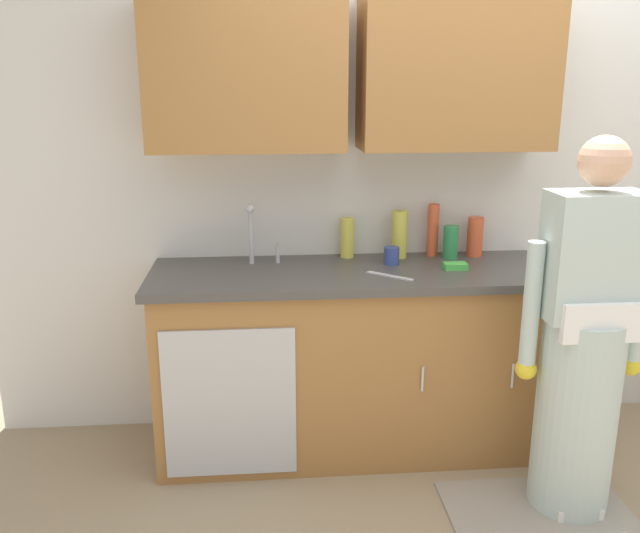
# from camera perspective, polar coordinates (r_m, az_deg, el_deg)

# --- Properties ---
(ground_plane) EXTENTS (9.00, 9.00, 0.00)m
(ground_plane) POSITION_cam_1_polar(r_m,az_deg,el_deg) (3.14, 15.18, -20.40)
(ground_plane) COLOR #998466
(kitchen_wall_with_uppers) EXTENTS (4.80, 0.44, 2.70)m
(kitchen_wall_with_uppers) POSITION_cam_1_polar(r_m,az_deg,el_deg) (3.48, 9.19, 9.76)
(kitchen_wall_with_uppers) COLOR silver
(kitchen_wall_with_uppers) RESTS_ON ground
(counter_cabinet) EXTENTS (1.90, 0.62, 0.90)m
(counter_cabinet) POSITION_cam_1_polar(r_m,az_deg,el_deg) (3.38, 2.73, -8.28)
(counter_cabinet) COLOR #9E6B38
(counter_cabinet) RESTS_ON ground
(countertop) EXTENTS (1.96, 0.66, 0.04)m
(countertop) POSITION_cam_1_polar(r_m,az_deg,el_deg) (3.22, 2.88, -0.59)
(countertop) COLOR #474442
(countertop) RESTS_ON counter_cabinet
(sink) EXTENTS (0.50, 0.36, 0.35)m
(sink) POSITION_cam_1_polar(r_m,az_deg,el_deg) (3.20, -5.20, -0.65)
(sink) COLOR #B7BABF
(sink) RESTS_ON counter_cabinet
(person_at_sink) EXTENTS (0.55, 0.34, 1.62)m
(person_at_sink) POSITION_cam_1_polar(r_m,az_deg,el_deg) (3.02, 21.54, -7.44)
(person_at_sink) COLOR white
(person_at_sink) RESTS_ON ground
(floor_mat) EXTENTS (0.80, 0.50, 0.01)m
(floor_mat) POSITION_cam_1_polar(r_m,az_deg,el_deg) (3.23, 18.21, -19.32)
(floor_mat) COLOR gray
(floor_mat) RESTS_ON ground
(bottle_water_tall) EXTENTS (0.07, 0.07, 0.20)m
(bottle_water_tall) POSITION_cam_1_polar(r_m,az_deg,el_deg) (3.42, 2.36, 2.48)
(bottle_water_tall) COLOR #D8D14C
(bottle_water_tall) RESTS_ON countertop
(bottle_soap) EXTENTS (0.08, 0.08, 0.20)m
(bottle_soap) POSITION_cam_1_polar(r_m,az_deg,el_deg) (3.54, 13.15, 2.52)
(bottle_soap) COLOR #E05933
(bottle_soap) RESTS_ON countertop
(bottle_dish_liquid) EXTENTS (0.08, 0.08, 0.24)m
(bottle_dish_liquid) POSITION_cam_1_polar(r_m,az_deg,el_deg) (3.43, 6.83, 2.77)
(bottle_dish_liquid) COLOR #D8D14C
(bottle_dish_liquid) RESTS_ON countertop
(bottle_water_short) EXTENTS (0.08, 0.08, 0.17)m
(bottle_water_short) POSITION_cam_1_polar(r_m,az_deg,el_deg) (3.46, 11.13, 2.05)
(bottle_water_short) COLOR #2D8C4C
(bottle_water_short) RESTS_ON countertop
(bottle_cleaner_spray) EXTENTS (0.06, 0.06, 0.27)m
(bottle_cleaner_spray) POSITION_cam_1_polar(r_m,az_deg,el_deg) (3.49, 9.66, 3.10)
(bottle_cleaner_spray) COLOR #E05933
(bottle_cleaner_spray) RESTS_ON countertop
(cup_by_sink) EXTENTS (0.08, 0.08, 0.09)m
(cup_by_sink) POSITION_cam_1_polar(r_m,az_deg,el_deg) (3.31, 6.15, 0.93)
(cup_by_sink) COLOR #33478C
(cup_by_sink) RESTS_ON countertop
(knife_on_counter) EXTENTS (0.20, 0.17, 0.01)m
(knife_on_counter) POSITION_cam_1_polar(r_m,az_deg,el_deg) (3.11, 6.00, -0.81)
(knife_on_counter) COLOR silver
(knife_on_counter) RESTS_ON countertop
(sponge) EXTENTS (0.11, 0.07, 0.03)m
(sponge) POSITION_cam_1_polar(r_m,az_deg,el_deg) (3.28, 11.52, 0.04)
(sponge) COLOR #4CBF4C
(sponge) RESTS_ON countertop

